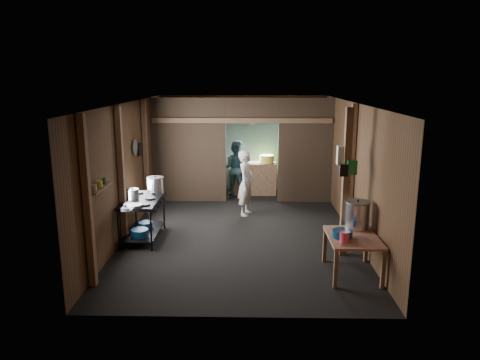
{
  "coord_description": "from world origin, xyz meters",
  "views": [
    {
      "loc": [
        0.18,
        -8.89,
        3.1
      ],
      "look_at": [
        0.0,
        -0.2,
        1.1
      ],
      "focal_mm": 33.79,
      "sensor_mm": 36.0,
      "label": 1
    }
  ],
  "objects_px": {
    "stove_pot_large": "(155,185)",
    "cook": "(246,183)",
    "gas_range": "(143,219)",
    "stock_pot": "(357,215)",
    "prep_table": "(352,255)",
    "pink_bucket": "(344,237)",
    "yellow_tub": "(267,159)"
  },
  "relations": [
    {
      "from": "pink_bucket",
      "to": "stock_pot",
      "type": "bearing_deg",
      "value": 63.21
    },
    {
      "from": "gas_range",
      "to": "stock_pot",
      "type": "relative_size",
      "value": 2.84
    },
    {
      "from": "gas_range",
      "to": "cook",
      "type": "height_order",
      "value": "cook"
    },
    {
      "from": "pink_bucket",
      "to": "yellow_tub",
      "type": "xyz_separation_m",
      "value": [
        -0.98,
        5.34,
        0.23
      ]
    },
    {
      "from": "gas_range",
      "to": "pink_bucket",
      "type": "bearing_deg",
      "value": -27.2
    },
    {
      "from": "cook",
      "to": "gas_range",
      "type": "bearing_deg",
      "value": 144.39
    },
    {
      "from": "stove_pot_large",
      "to": "stock_pot",
      "type": "bearing_deg",
      "value": -23.77
    },
    {
      "from": "prep_table",
      "to": "stove_pot_large",
      "type": "height_order",
      "value": "stove_pot_large"
    },
    {
      "from": "gas_range",
      "to": "cook",
      "type": "bearing_deg",
      "value": 39.21
    },
    {
      "from": "gas_range",
      "to": "cook",
      "type": "relative_size",
      "value": 0.91
    },
    {
      "from": "yellow_tub",
      "to": "cook",
      "type": "bearing_deg",
      "value": -105.69
    },
    {
      "from": "gas_range",
      "to": "cook",
      "type": "xyz_separation_m",
      "value": [
        1.99,
        1.63,
        0.34
      ]
    },
    {
      "from": "stove_pot_large",
      "to": "cook",
      "type": "relative_size",
      "value": 0.23
    },
    {
      "from": "stove_pot_large",
      "to": "yellow_tub",
      "type": "xyz_separation_m",
      "value": [
        2.36,
        3.04,
        -0.0
      ]
    },
    {
      "from": "prep_table",
      "to": "pink_bucket",
      "type": "bearing_deg",
      "value": -126.25
    },
    {
      "from": "prep_table",
      "to": "stock_pot",
      "type": "distance_m",
      "value": 0.69
    },
    {
      "from": "gas_range",
      "to": "yellow_tub",
      "type": "bearing_deg",
      "value": 54.4
    },
    {
      "from": "prep_table",
      "to": "cook",
      "type": "xyz_separation_m",
      "value": [
        -1.72,
        3.16,
        0.43
      ]
    },
    {
      "from": "stock_pot",
      "to": "yellow_tub",
      "type": "height_order",
      "value": "stock_pot"
    },
    {
      "from": "yellow_tub",
      "to": "stock_pot",
      "type": "bearing_deg",
      "value": -74.13
    },
    {
      "from": "stock_pot",
      "to": "pink_bucket",
      "type": "distance_m",
      "value": 0.77
    },
    {
      "from": "prep_table",
      "to": "yellow_tub",
      "type": "height_order",
      "value": "yellow_tub"
    },
    {
      "from": "prep_table",
      "to": "yellow_tub",
      "type": "distance_m",
      "value": 5.24
    },
    {
      "from": "stove_pot_large",
      "to": "yellow_tub",
      "type": "distance_m",
      "value": 3.85
    },
    {
      "from": "stock_pot",
      "to": "pink_bucket",
      "type": "bearing_deg",
      "value": -116.79
    },
    {
      "from": "pink_bucket",
      "to": "yellow_tub",
      "type": "bearing_deg",
      "value": 100.43
    },
    {
      "from": "pink_bucket",
      "to": "cook",
      "type": "xyz_separation_m",
      "value": [
        -1.52,
        3.43,
        0.03
      ]
    },
    {
      "from": "prep_table",
      "to": "yellow_tub",
      "type": "bearing_deg",
      "value": 103.12
    },
    {
      "from": "prep_table",
      "to": "pink_bucket",
      "type": "distance_m",
      "value": 0.52
    },
    {
      "from": "stove_pot_large",
      "to": "gas_range",
      "type": "bearing_deg",
      "value": -108.95
    },
    {
      "from": "yellow_tub",
      "to": "pink_bucket",
      "type": "bearing_deg",
      "value": -79.57
    },
    {
      "from": "stove_pot_large",
      "to": "cook",
      "type": "height_order",
      "value": "cook"
    }
  ]
}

